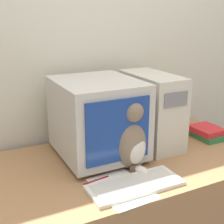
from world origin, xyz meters
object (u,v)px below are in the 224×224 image
Objects in this scene: crt_monitor at (98,118)px; pen at (96,180)px; computer_tower at (151,109)px; book_stack at (207,132)px; keyboard at (135,185)px; cat at (129,140)px.

crt_monitor is 3.62× the size of pen.
crt_monitor is 0.35m from computer_tower.
keyboard is at bearing -156.72° from book_stack.
cat is at bearing -169.01° from book_stack.
cat is 0.25m from pen.
pen is (-0.13, 0.12, -0.01)m from keyboard.
pen is at bearing -116.07° from crt_monitor.
keyboard is (0.01, -0.37, -0.20)m from crt_monitor.
book_stack is (0.62, 0.12, -0.11)m from cat.
cat is (0.08, -0.19, -0.07)m from crt_monitor.
keyboard is at bearing -42.97° from pen.
computer_tower is at bearing 49.33° from keyboard.
book_stack is at bearing -14.56° from computer_tower.
crt_monitor is at bearing 173.96° from book_stack.
pen is at bearing -150.42° from computer_tower.
book_stack is 0.84m from pen.
computer_tower reaches higher than pen.
computer_tower is 3.34× the size of pen.
cat is at bearing -141.19° from computer_tower.
crt_monitor is 1.33× the size of cat.
crt_monitor reaches higher than cat.
computer_tower is (0.35, 0.02, -0.01)m from crt_monitor.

